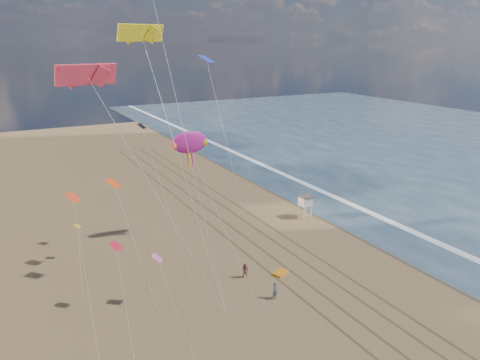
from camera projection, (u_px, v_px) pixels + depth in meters
name	position (u px, v px, depth m)	size (l,w,h in m)	color
wet_sand	(305.00, 196.00, 81.61)	(260.00, 260.00, 0.00)	#42301E
foam	(325.00, 192.00, 83.49)	(260.00, 260.00, 0.00)	white
tracks	(251.00, 234.00, 65.76)	(7.68, 120.00, 0.01)	brown
lifeguard_stand	(305.00, 201.00, 70.88)	(1.95, 1.95, 3.52)	silver
grounded_kite	(280.00, 273.00, 54.49)	(1.90, 1.21, 0.22)	orange
show_kite	(189.00, 143.00, 60.57)	(4.72, 10.31, 23.15)	#B11B88
kite_flyer_a	(275.00, 291.00, 48.96)	(0.69, 0.45, 1.88)	#525E69
kite_flyer_b	(245.00, 271.00, 53.24)	(0.90, 0.70, 1.85)	#94544B
small_kites	(133.00, 172.00, 48.60)	(16.38, 15.93, 20.36)	gold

